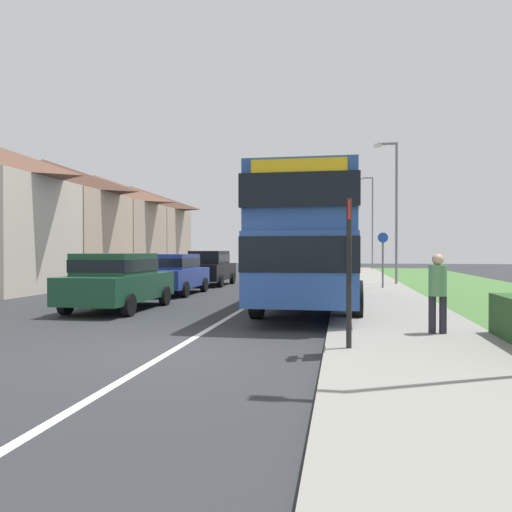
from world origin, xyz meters
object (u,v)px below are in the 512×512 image
at_px(parked_car_blue, 173,272).
at_px(street_lamp_far, 371,218).
at_px(bus_stop_sign, 349,262).
at_px(cycle_route_sign, 383,258).
at_px(parked_car_black, 210,267).
at_px(pedestrian_at_stop, 438,289).
at_px(street_lamp_mid, 394,203).
at_px(parked_car_dark_green, 118,279).
at_px(double_decker_bus, 312,237).

relative_size(parked_car_blue, street_lamp_far, 0.51).
xyz_separation_m(bus_stop_sign, street_lamp_far, (2.42, 35.79, 3.08)).
bearing_deg(cycle_route_sign, parked_car_black, 167.96).
relative_size(pedestrian_at_stop, street_lamp_mid, 0.24).
height_order(cycle_route_sign, street_lamp_far, street_lamp_far).
relative_size(parked_car_dark_green, street_lamp_mid, 0.62).
height_order(double_decker_bus, parked_car_blue, double_decker_bus).
distance_m(street_lamp_mid, street_lamp_far, 19.26).
bearing_deg(street_lamp_far, parked_car_blue, -109.80).
distance_m(double_decker_bus, pedestrian_at_stop, 5.90).
height_order(pedestrian_at_stop, bus_stop_sign, bus_stop_sign).
bearing_deg(bus_stop_sign, pedestrian_at_stop, 45.49).
bearing_deg(street_lamp_mid, street_lamp_far, 89.92).
distance_m(parked_car_blue, pedestrian_at_stop, 12.07).
height_order(pedestrian_at_stop, street_lamp_mid, street_lamp_mid).
relative_size(pedestrian_at_stop, bus_stop_sign, 0.64).
xyz_separation_m(parked_car_blue, cycle_route_sign, (8.37, 3.39, 0.54)).
bearing_deg(cycle_route_sign, parked_car_dark_green, -133.51).
xyz_separation_m(bus_stop_sign, street_lamp_mid, (2.39, 16.53, 2.50)).
height_order(double_decker_bus, street_lamp_far, street_lamp_far).
bearing_deg(street_lamp_mid, pedestrian_at_stop, -92.60).
bearing_deg(cycle_route_sign, street_lamp_mid, 74.81).
xyz_separation_m(parked_car_black, street_lamp_far, (9.00, 20.26, 3.68)).
height_order(parked_car_blue, street_lamp_far, street_lamp_far).
bearing_deg(street_lamp_far, double_decker_bus, -96.76).
bearing_deg(parked_car_blue, parked_car_black, 88.43).
distance_m(cycle_route_sign, street_lamp_far, 22.26).
bearing_deg(street_lamp_mid, double_decker_bus, -109.35).
bearing_deg(street_lamp_mid, parked_car_black, -173.61).
relative_size(parked_car_blue, cycle_route_sign, 1.65).
xyz_separation_m(double_decker_bus, parked_car_blue, (-5.72, 3.53, -1.26)).
height_order(double_decker_bus, parked_car_dark_green, double_decker_bus).
height_order(parked_car_black, street_lamp_far, street_lamp_far).
bearing_deg(bus_stop_sign, double_decker_bus, 98.35).
xyz_separation_m(double_decker_bus, parked_car_dark_green, (-5.53, -1.70, -1.23)).
distance_m(bus_stop_sign, cycle_route_sign, 13.87).
distance_m(parked_car_blue, street_lamp_mid, 11.44).
relative_size(parked_car_black, pedestrian_at_stop, 2.50).
height_order(parked_car_black, bus_stop_sign, bus_stop_sign).
relative_size(pedestrian_at_stop, street_lamp_far, 0.21).
bearing_deg(parked_car_black, bus_stop_sign, -67.03).
height_order(parked_car_blue, street_lamp_mid, street_lamp_mid).
bearing_deg(parked_car_dark_green, pedestrian_at_stop, -22.34).
bearing_deg(bus_stop_sign, parked_car_dark_green, 141.78).
relative_size(double_decker_bus, parked_car_blue, 2.38).
bearing_deg(parked_car_blue, parked_car_dark_green, -88.01).
height_order(double_decker_bus, cycle_route_sign, double_decker_bus).
bearing_deg(parked_car_blue, street_lamp_far, 70.20).
height_order(parked_car_dark_green, street_lamp_far, street_lamp_far).
xyz_separation_m(parked_car_dark_green, cycle_route_sign, (8.19, 8.62, 0.52)).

